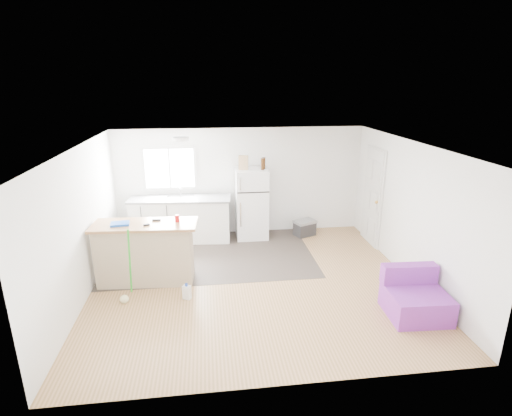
% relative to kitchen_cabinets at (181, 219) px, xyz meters
% --- Properties ---
extents(room, '(5.51, 5.01, 2.41)m').
position_rel_kitchen_cabinets_xyz_m(room, '(1.35, -2.16, 0.71)').
color(room, olive).
rests_on(room, ground).
extents(vinyl_zone, '(4.05, 2.50, 0.00)m').
position_rel_kitchen_cabinets_xyz_m(vinyl_zone, '(0.62, -0.91, -0.49)').
color(vinyl_zone, '#2E2822').
rests_on(vinyl_zone, floor).
extents(window, '(1.18, 0.06, 0.98)m').
position_rel_kitchen_cabinets_xyz_m(window, '(-0.20, 0.32, 1.06)').
color(window, white).
rests_on(window, back_wall).
extents(interior_door, '(0.11, 0.92, 2.10)m').
position_rel_kitchen_cabinets_xyz_m(interior_door, '(4.07, -0.61, 0.52)').
color(interior_door, white).
rests_on(interior_door, right_wall).
extents(ceiling_fixture, '(0.30, 0.30, 0.07)m').
position_rel_kitchen_cabinets_xyz_m(ceiling_fixture, '(0.15, -0.96, 1.87)').
color(ceiling_fixture, white).
rests_on(ceiling_fixture, ceiling).
extents(kitchen_cabinets, '(2.22, 0.85, 1.26)m').
position_rel_kitchen_cabinets_xyz_m(kitchen_cabinets, '(0.00, 0.00, 0.00)').
color(kitchen_cabinets, white).
rests_on(kitchen_cabinets, floor).
extents(peninsula, '(1.79, 0.77, 1.07)m').
position_rel_kitchen_cabinets_xyz_m(peninsula, '(-0.51, -1.86, 0.05)').
color(peninsula, tan).
rests_on(peninsula, floor).
extents(refrigerator, '(0.69, 0.66, 1.56)m').
position_rel_kitchen_cabinets_xyz_m(refrigerator, '(1.55, -0.01, 0.29)').
color(refrigerator, white).
rests_on(refrigerator, floor).
extents(cooler, '(0.55, 0.47, 0.36)m').
position_rel_kitchen_cabinets_xyz_m(cooler, '(2.76, -0.08, -0.31)').
color(cooler, '#2C2C2E').
rests_on(cooler, floor).
extents(purple_seat, '(0.88, 0.84, 0.70)m').
position_rel_kitchen_cabinets_xyz_m(purple_seat, '(3.62, -3.43, -0.24)').
color(purple_seat, purple).
rests_on(purple_seat, floor).
extents(cleaner_jug, '(0.15, 0.13, 0.27)m').
position_rel_kitchen_cabinets_xyz_m(cleaner_jug, '(0.20, -2.56, -0.37)').
color(cleaner_jug, white).
rests_on(cleaner_jug, floor).
extents(mop, '(0.26, 0.35, 1.26)m').
position_rel_kitchen_cabinets_xyz_m(mop, '(-0.75, -2.53, -0.26)').
color(mop, green).
rests_on(mop, floor).
extents(red_cup, '(0.09, 0.09, 0.12)m').
position_rel_kitchen_cabinets_xyz_m(red_cup, '(0.06, -1.84, 0.64)').
color(red_cup, red).
rests_on(red_cup, peninsula).
extents(blue_tray, '(0.32, 0.25, 0.04)m').
position_rel_kitchen_cabinets_xyz_m(blue_tray, '(-0.88, -1.88, 0.60)').
color(blue_tray, '#1349B8').
rests_on(blue_tray, peninsula).
extents(tool_a, '(0.14, 0.07, 0.03)m').
position_rel_kitchen_cabinets_xyz_m(tool_a, '(-0.30, -1.74, 0.60)').
color(tool_a, black).
rests_on(tool_a, peninsula).
extents(tool_b, '(0.11, 0.07, 0.03)m').
position_rel_kitchen_cabinets_xyz_m(tool_b, '(-0.43, -1.96, 0.59)').
color(tool_b, black).
rests_on(tool_b, peninsula).
extents(cardboard_box, '(0.22, 0.14, 0.30)m').
position_rel_kitchen_cabinets_xyz_m(cardboard_box, '(1.37, -0.05, 1.22)').
color(cardboard_box, tan).
rests_on(cardboard_box, refrigerator).
extents(bottle_left, '(0.09, 0.09, 0.25)m').
position_rel_kitchen_cabinets_xyz_m(bottle_left, '(1.78, -0.12, 1.19)').
color(bottle_left, '#3C200B').
rests_on(bottle_left, refrigerator).
extents(bottle_right, '(0.09, 0.09, 0.25)m').
position_rel_kitchen_cabinets_xyz_m(bottle_right, '(1.82, -0.03, 1.19)').
color(bottle_right, '#3C200B').
rests_on(bottle_right, refrigerator).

